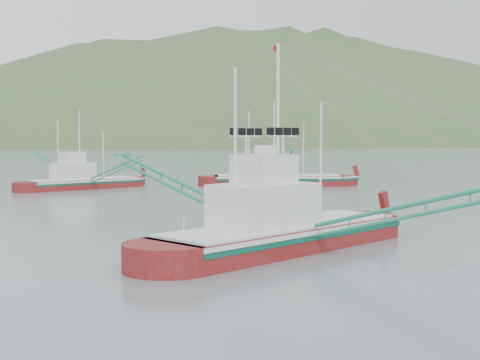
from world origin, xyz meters
name	(u,v)px	position (x,y,z in m)	size (l,w,h in m)	color
ground	(287,242)	(0.00, 0.00, 0.00)	(1200.00, 1200.00, 0.00)	slate
main_boat	(282,206)	(-1.47, -2.02, 2.31)	(16.33, 27.73, 11.61)	maroon
bg_boat_far	(82,173)	(-1.30, 44.47, 1.84)	(13.80, 23.63, 9.78)	maroon
bg_boat_right	(277,167)	(21.16, 38.59, 2.30)	(15.85, 26.72, 11.36)	maroon
headland_right	(275,144)	(240.00, 430.00, 0.00)	(684.00, 432.00, 306.00)	#41592E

